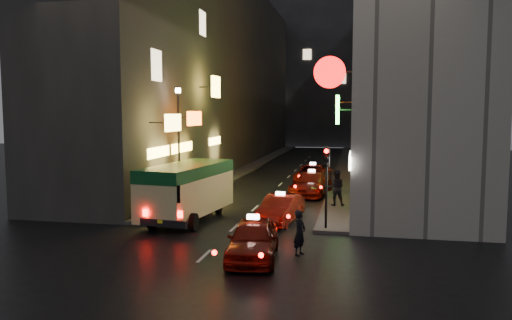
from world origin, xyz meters
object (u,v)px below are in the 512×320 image
Objects in this scene: minibus at (188,185)px; lamp_post at (179,138)px; traffic_light at (326,169)px; taxi_near at (253,236)px; pedestrian_crossing at (300,230)px.

minibus is 4.41m from lamp_post.
minibus is 1.84× the size of traffic_light.
pedestrian_crossing is (1.53, 0.81, 0.10)m from taxi_near.
traffic_light is (2.23, 4.47, 1.87)m from taxi_near.
lamp_post reaches higher than traffic_light.
traffic_light is (0.70, 3.67, 1.77)m from pedestrian_crossing.
traffic_light reaches higher than taxi_near.
taxi_near is 2.89× the size of pedestrian_crossing.
minibus is 3.51× the size of pedestrian_crossing.
pedestrian_crossing is at bearing -38.86° from minibus.
taxi_near is at bearing 139.22° from pedestrian_crossing.
minibus is 7.49m from pedestrian_crossing.
minibus reaches higher than pedestrian_crossing.
pedestrian_crossing is at bearing -47.54° from lamp_post.
minibus is 7.01m from taxi_near.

